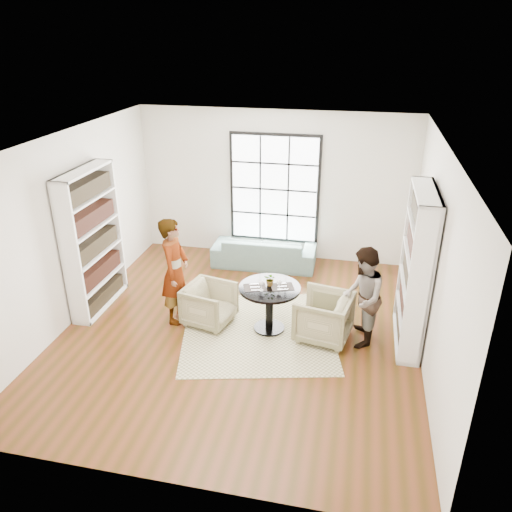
% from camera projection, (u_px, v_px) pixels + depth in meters
% --- Properties ---
extents(ground, '(6.00, 6.00, 0.00)m').
position_uv_depth(ground, '(240.00, 330.00, 7.95)').
color(ground, '#612E17').
extents(room_shell, '(6.00, 6.01, 6.00)m').
position_uv_depth(room_shell, '(247.00, 245.00, 7.91)').
color(room_shell, silver).
rests_on(room_shell, ground).
extents(rug, '(2.81, 2.81, 0.01)m').
position_uv_depth(rug, '(258.00, 331.00, 7.92)').
color(rug, beige).
rests_on(rug, ground).
extents(pedestal_table, '(0.96, 0.96, 0.76)m').
position_uv_depth(pedestal_table, '(269.00, 299.00, 7.76)').
color(pedestal_table, black).
rests_on(pedestal_table, ground).
extents(sofa, '(2.07, 0.85, 0.60)m').
position_uv_depth(sofa, '(264.00, 251.00, 10.02)').
color(sofa, slate).
rests_on(sofa, ground).
extents(armchair_left, '(0.87, 0.86, 0.67)m').
position_uv_depth(armchair_left, '(209.00, 304.00, 8.04)').
color(armchair_left, tan).
rests_on(armchair_left, ground).
extents(armchair_right, '(0.94, 0.92, 0.74)m').
position_uv_depth(armchair_right, '(323.00, 317.00, 7.63)').
color(armchair_right, tan).
rests_on(armchair_right, ground).
extents(person_left, '(0.44, 0.65, 1.76)m').
position_uv_depth(person_left, '(175.00, 271.00, 7.91)').
color(person_left, gray).
rests_on(person_left, ground).
extents(person_right, '(0.59, 0.76, 1.55)m').
position_uv_depth(person_right, '(362.00, 297.00, 7.35)').
color(person_right, gray).
rests_on(person_right, ground).
extents(placemat_left, '(0.41, 0.36, 0.01)m').
position_uv_depth(placemat_left, '(255.00, 287.00, 7.65)').
color(placemat_left, '#2A2624').
rests_on(placemat_left, pedestal_table).
extents(placemat_right, '(0.41, 0.36, 0.01)m').
position_uv_depth(placemat_right, '(282.00, 287.00, 7.67)').
color(placemat_right, '#2A2624').
rests_on(placemat_right, pedestal_table).
extents(cutlery_left, '(0.20, 0.25, 0.01)m').
position_uv_depth(cutlery_left, '(255.00, 287.00, 7.65)').
color(cutlery_left, silver).
rests_on(cutlery_left, placemat_left).
extents(cutlery_right, '(0.20, 0.25, 0.01)m').
position_uv_depth(cutlery_right, '(282.00, 286.00, 7.67)').
color(cutlery_right, silver).
rests_on(cutlery_right, placemat_right).
extents(wine_glass_left, '(0.08, 0.08, 0.18)m').
position_uv_depth(wine_glass_left, '(261.00, 283.00, 7.51)').
color(wine_glass_left, silver).
rests_on(wine_glass_left, pedestal_table).
extents(wine_glass_right, '(0.08, 0.08, 0.17)m').
position_uv_depth(wine_glass_right, '(279.00, 283.00, 7.54)').
color(wine_glass_right, silver).
rests_on(wine_glass_right, pedestal_table).
extents(flower_centerpiece, '(0.21, 0.19, 0.20)m').
position_uv_depth(flower_centerpiece, '(270.00, 279.00, 7.68)').
color(flower_centerpiece, gray).
rests_on(flower_centerpiece, pedestal_table).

